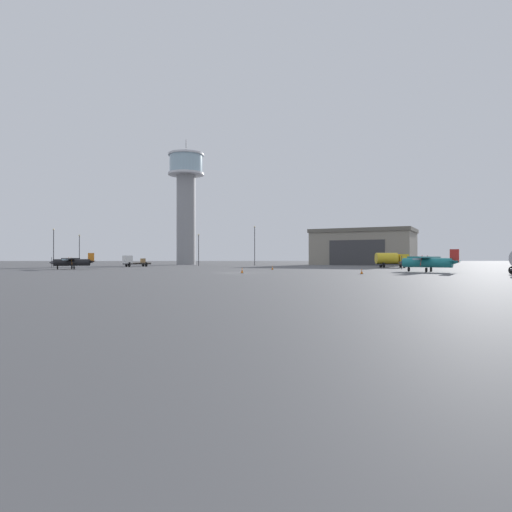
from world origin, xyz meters
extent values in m
plane|color=#545456|center=(0.00, 0.00, 0.00)|extent=(400.00, 400.00, 0.00)
cylinder|color=gray|center=(-15.36, 65.68, 12.57)|extent=(5.25, 5.25, 25.15)
cylinder|color=silver|center=(-15.36, 65.68, 25.45)|extent=(9.96, 9.96, 0.60)
cylinder|color=#99B7C6|center=(-15.36, 65.68, 28.18)|extent=(9.17, 9.17, 4.88)
cylinder|color=silver|center=(-15.36, 65.68, 30.87)|extent=(9.96, 9.96, 0.50)
cylinder|color=#38383D|center=(-15.36, 65.68, 33.12)|extent=(0.16, 0.16, 4.00)
cube|color=gray|center=(33.96, 62.55, 4.38)|extent=(30.79, 26.74, 8.76)
cube|color=#625C52|center=(33.96, 62.55, 9.26)|extent=(31.61, 27.56, 1.00)
cube|color=#38383A|center=(30.07, 55.39, 3.29)|extent=(12.77, 7.03, 6.57)
cylinder|color=black|center=(-28.75, 18.95, 1.15)|extent=(5.63, 4.05, 1.17)
cone|color=#38383D|center=(-31.46, 17.31, 1.15)|extent=(1.15, 1.14, 0.82)
cube|color=#38383D|center=(-31.46, 17.31, 1.15)|extent=(0.10, 0.11, 1.79)
cube|color=black|center=(-28.99, 18.80, 1.83)|extent=(6.09, 8.79, 0.19)
cylinder|color=orange|center=(-29.77, 20.09, 1.44)|extent=(0.54, 0.83, 1.28)
cylinder|color=orange|center=(-28.21, 17.51, 1.44)|extent=(0.54, 0.83, 1.28)
cube|color=#99B7C6|center=(-29.72, 18.36, 1.47)|extent=(1.37, 1.34, 0.66)
cone|color=black|center=(-26.04, 20.59, 1.24)|extent=(1.58, 1.43, 0.88)
cube|color=orange|center=(-26.04, 20.59, 2.00)|extent=(0.94, 0.63, 1.60)
cube|color=black|center=(-26.04, 20.59, 1.38)|extent=(2.19, 2.86, 0.09)
cylinder|color=black|center=(-30.68, 17.77, 0.28)|extent=(0.43, 0.56, 0.57)
cylinder|color=black|center=(-29.13, 19.93, 0.28)|extent=(0.43, 0.56, 0.57)
cylinder|color=black|center=(-28.05, 18.16, 0.28)|extent=(0.43, 0.56, 0.57)
cylinder|color=teal|center=(26.20, 2.98, 1.28)|extent=(5.93, 5.10, 1.30)
cone|color=#38383D|center=(23.45, 5.18, 1.28)|extent=(1.31, 1.30, 0.91)
cube|color=#38383D|center=(23.45, 5.18, 1.28)|extent=(0.11, 0.12, 1.99)
cube|color=teal|center=(25.95, 3.18, 2.04)|extent=(7.78, 9.18, 0.21)
cylinder|color=red|center=(27.00, 4.49, 1.61)|extent=(0.71, 0.86, 1.42)
cylinder|color=red|center=(24.91, 1.87, 1.61)|extent=(0.71, 0.86, 1.42)
cube|color=#99B7C6|center=(25.22, 3.77, 1.64)|extent=(1.55, 1.53, 0.73)
cone|color=teal|center=(28.95, 0.78, 1.38)|extent=(1.76, 1.68, 0.98)
cube|color=red|center=(28.95, 0.78, 2.22)|extent=(0.98, 0.82, 1.78)
cube|color=teal|center=(28.95, 0.78, 1.54)|extent=(2.70, 3.05, 0.10)
cylinder|color=black|center=(24.23, 4.55, 0.31)|extent=(0.53, 0.60, 0.63)
cylinder|color=black|center=(27.08, 3.75, 0.31)|extent=(0.53, 0.60, 0.63)
cylinder|color=black|center=(25.64, 1.95, 0.31)|extent=(0.53, 0.60, 0.63)
cube|color=#38383D|center=(30.37, 29.55, 0.62)|extent=(6.26, 2.02, 0.24)
cube|color=gold|center=(32.61, 29.49, 1.71)|extent=(1.80, 2.37, 1.93)
cube|color=#99B7C6|center=(33.42, 29.47, 2.09)|extent=(0.13, 1.98, 0.97)
cylinder|color=gold|center=(29.35, 29.58, 1.85)|extent=(4.23, 2.32, 2.21)
cylinder|color=black|center=(32.57, 30.54, 0.50)|extent=(0.30, 1.01, 1.00)
cylinder|color=black|center=(32.52, 28.45, 0.50)|extent=(0.30, 1.01, 1.00)
cylinder|color=black|center=(28.53, 30.64, 0.50)|extent=(0.30, 1.01, 1.00)
cylinder|color=black|center=(28.48, 28.55, 0.50)|extent=(0.30, 1.01, 1.00)
cube|color=#38383D|center=(-22.50, 38.91, 0.62)|extent=(5.82, 4.55, 0.24)
cube|color=white|center=(-24.25, 37.83, 1.59)|extent=(2.55, 2.77, 1.70)
cube|color=#99B7C6|center=(-24.89, 37.44, 1.93)|extent=(1.08, 1.68, 0.85)
cube|color=brown|center=(-21.69, 39.41, 0.82)|extent=(4.44, 3.93, 0.16)
cube|color=#997547|center=(-21.37, 39.61, 1.35)|extent=(1.31, 1.31, 0.90)
cylinder|color=black|center=(-23.67, 36.99, 0.50)|extent=(0.76, 1.00, 1.00)
cylinder|color=black|center=(-24.74, 38.73, 0.50)|extent=(0.76, 1.00, 1.00)
cylinder|color=black|center=(-20.50, 38.94, 0.50)|extent=(0.76, 1.00, 1.00)
cylinder|color=black|center=(-21.58, 40.68, 0.50)|extent=(0.76, 1.00, 1.00)
cylinder|color=#38383D|center=(-40.15, 52.91, 3.65)|extent=(0.18, 0.18, 7.31)
sphere|color=#F9E5B2|center=(-40.15, 52.91, 7.53)|extent=(0.44, 0.44, 0.44)
cylinder|color=#38383D|center=(-10.25, 50.26, 3.69)|extent=(0.18, 0.18, 7.38)
sphere|color=#F9E5B2|center=(-10.25, 50.26, 7.60)|extent=(0.44, 0.44, 0.44)
cylinder|color=#38383D|center=(3.55, 52.29, 4.76)|extent=(0.18, 0.18, 9.52)
sphere|color=#F9E5B2|center=(3.55, 52.29, 9.74)|extent=(0.44, 0.44, 0.44)
cylinder|color=#38383D|center=(-41.85, 42.15, 4.04)|extent=(0.18, 0.18, 8.09)
sphere|color=#F9E5B2|center=(-41.85, 42.15, 8.31)|extent=(0.44, 0.44, 0.44)
cube|color=black|center=(15.05, -4.32, 0.02)|extent=(0.36, 0.36, 0.04)
cone|color=orange|center=(15.05, -4.32, 0.34)|extent=(0.30, 0.30, 0.61)
cylinder|color=white|center=(15.05, -4.32, 0.37)|extent=(0.21, 0.21, 0.08)
cube|color=black|center=(5.48, 14.46, 0.02)|extent=(0.36, 0.36, 0.04)
cone|color=orange|center=(5.48, 14.46, 0.34)|extent=(0.30, 0.30, 0.60)
cylinder|color=white|center=(5.48, 14.46, 0.37)|extent=(0.21, 0.21, 0.08)
cube|color=black|center=(0.56, -1.09, 0.02)|extent=(0.36, 0.36, 0.04)
cone|color=orange|center=(0.56, -1.09, 0.39)|extent=(0.30, 0.30, 0.70)
cylinder|color=white|center=(0.56, -1.09, 0.42)|extent=(0.21, 0.21, 0.08)
camera|label=1|loc=(0.73, -56.48, 1.99)|focal=30.50mm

